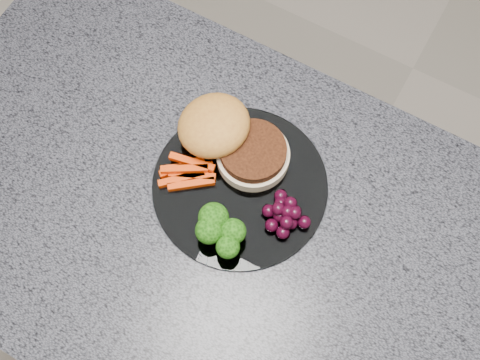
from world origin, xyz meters
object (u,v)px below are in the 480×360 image
Objects in this scene: burger at (228,137)px; grape_bunch at (285,214)px; island_cabinet at (269,319)px; plate at (240,186)px.

grape_bunch is (0.13, -0.06, -0.01)m from burger.
grape_bunch is at bearing 114.63° from island_cabinet.
grape_bunch reaches higher than plate.
burger reaches higher than grape_bunch.
plate is at bearing -49.33° from burger.
plate is 3.61× the size of grape_bunch.
island_cabinet is 0.49m from plate.
grape_bunch reaches higher than island_cabinet.
plate is 0.08m from grape_bunch.
island_cabinet is at bearing -40.45° from burger.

